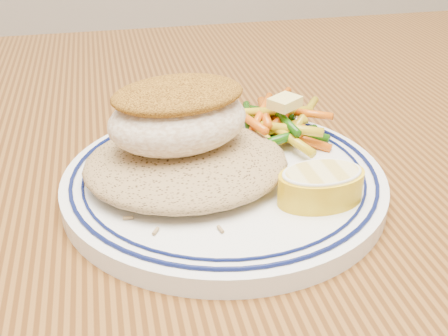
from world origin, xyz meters
TOP-DOWN VIEW (x-y plane):
  - dining_table at (0.00, 0.00)m, footprint 1.50×0.90m
  - plate at (0.03, -0.03)m, footprint 0.25×0.25m
  - rice_pilaf at (-0.00, -0.03)m, footprint 0.15×0.14m
  - fish_fillet at (-0.00, -0.02)m, footprint 0.11×0.09m
  - vegetable_pile at (0.08, 0.02)m, footprint 0.11×0.10m
  - butter_pat at (0.09, 0.02)m, footprint 0.03×0.03m
  - lemon_wedge at (0.09, -0.08)m, footprint 0.06×0.06m

SIDE VIEW (x-z plane):
  - dining_table at x=0.00m, z-range 0.28..1.03m
  - plate at x=0.03m, z-range 0.75..0.77m
  - lemon_wedge at x=0.09m, z-range 0.77..0.79m
  - vegetable_pile at x=0.08m, z-range 0.76..0.79m
  - rice_pilaf at x=0.00m, z-range 0.77..0.79m
  - butter_pat at x=0.09m, z-range 0.79..0.80m
  - fish_fillet at x=0.00m, z-range 0.79..0.84m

